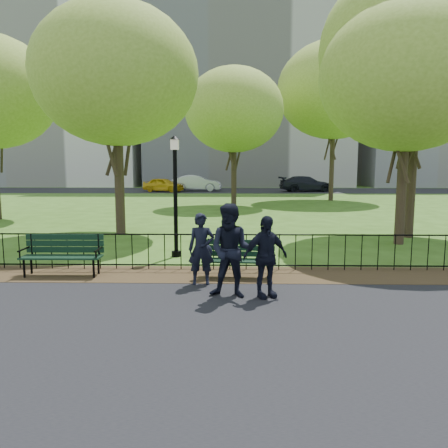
{
  "coord_description": "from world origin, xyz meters",
  "views": [
    {
      "loc": [
        0.28,
        -8.46,
        2.57
      ],
      "look_at": [
        0.07,
        1.5,
        1.21
      ],
      "focal_mm": 35.0,
      "sensor_mm": 36.0,
      "label": 1
    }
  ],
  "objects_px": {
    "tree_near_w": "(116,75)",
    "tree_far_e": "(334,90)",
    "lamppost": "(175,192)",
    "person_mid": "(232,251)",
    "tree_near_e": "(408,77)",
    "person_left": "(201,249)",
    "park_bench_main": "(226,254)",
    "sedan_silver": "(197,183)",
    "tree_far_c": "(234,110)",
    "person_right": "(265,257)",
    "tree_mid_e": "(419,49)",
    "sedan_dark": "(306,184)",
    "park_bench_left_a": "(63,250)",
    "taxi": "(163,185)"
  },
  "relations": [
    {
      "from": "park_bench_main",
      "to": "tree_near_w",
      "type": "bearing_deg",
      "value": 126.55
    },
    {
      "from": "tree_near_w",
      "to": "sedan_silver",
      "type": "height_order",
      "value": "tree_near_w"
    },
    {
      "from": "park_bench_left_a",
      "to": "sedan_silver",
      "type": "distance_m",
      "value": 32.47
    },
    {
      "from": "park_bench_left_a",
      "to": "tree_far_e",
      "type": "height_order",
      "value": "tree_far_e"
    },
    {
      "from": "person_left",
      "to": "tree_near_w",
      "type": "bearing_deg",
      "value": 114.32
    },
    {
      "from": "person_left",
      "to": "person_mid",
      "type": "relative_size",
      "value": 0.84
    },
    {
      "from": "park_bench_left_a",
      "to": "person_left",
      "type": "height_order",
      "value": "person_left"
    },
    {
      "from": "park_bench_left_a",
      "to": "lamppost",
      "type": "bearing_deg",
      "value": 41.85
    },
    {
      "from": "tree_far_e",
      "to": "sedan_silver",
      "type": "distance_m",
      "value": 16.61
    },
    {
      "from": "tree_mid_e",
      "to": "sedan_silver",
      "type": "xyz_separation_m",
      "value": [
        -9.77,
        26.87,
        -5.64
      ]
    },
    {
      "from": "lamppost",
      "to": "person_mid",
      "type": "relative_size",
      "value": 1.84
    },
    {
      "from": "person_left",
      "to": "person_right",
      "type": "distance_m",
      "value": 1.58
    },
    {
      "from": "park_bench_main",
      "to": "person_mid",
      "type": "relative_size",
      "value": 0.97
    },
    {
      "from": "tree_near_w",
      "to": "taxi",
      "type": "distance_m",
      "value": 25.63
    },
    {
      "from": "tree_near_w",
      "to": "person_right",
      "type": "relative_size",
      "value": 5.18
    },
    {
      "from": "tree_far_c",
      "to": "person_right",
      "type": "bearing_deg",
      "value": -88.23
    },
    {
      "from": "park_bench_left_a",
      "to": "tree_near_w",
      "type": "xyz_separation_m",
      "value": [
        -0.26,
        6.21,
        5.15
      ]
    },
    {
      "from": "tree_far_e",
      "to": "park_bench_left_a",
      "type": "bearing_deg",
      "value": -116.85
    },
    {
      "from": "tree_mid_e",
      "to": "person_right",
      "type": "bearing_deg",
      "value": -127.83
    },
    {
      "from": "person_right",
      "to": "person_left",
      "type": "bearing_deg",
      "value": 121.5
    },
    {
      "from": "tree_near_e",
      "to": "sedan_dark",
      "type": "bearing_deg",
      "value": 86.8
    },
    {
      "from": "tree_near_e",
      "to": "park_bench_main",
      "type": "bearing_deg",
      "value": -141.56
    },
    {
      "from": "park_bench_main",
      "to": "lamppost",
      "type": "distance_m",
      "value": 3.0
    },
    {
      "from": "tree_near_w",
      "to": "person_mid",
      "type": "relative_size",
      "value": 4.53
    },
    {
      "from": "lamppost",
      "to": "tree_near_w",
      "type": "height_order",
      "value": "tree_near_w"
    },
    {
      "from": "tree_mid_e",
      "to": "taxi",
      "type": "bearing_deg",
      "value": 116.59
    },
    {
      "from": "sedan_silver",
      "to": "sedan_dark",
      "type": "distance_m",
      "value": 10.5
    },
    {
      "from": "person_right",
      "to": "sedan_silver",
      "type": "height_order",
      "value": "person_right"
    },
    {
      "from": "lamppost",
      "to": "person_left",
      "type": "bearing_deg",
      "value": -72.27
    },
    {
      "from": "park_bench_main",
      "to": "tree_mid_e",
      "type": "relative_size",
      "value": 0.19
    },
    {
      "from": "park_bench_main",
      "to": "person_right",
      "type": "relative_size",
      "value": 1.11
    },
    {
      "from": "park_bench_left_a",
      "to": "tree_mid_e",
      "type": "relative_size",
      "value": 0.2
    },
    {
      "from": "person_right",
      "to": "taxi",
      "type": "bearing_deg",
      "value": 78.41
    },
    {
      "from": "tree_near_w",
      "to": "tree_far_e",
      "type": "height_order",
      "value": "tree_far_e"
    },
    {
      "from": "tree_far_e",
      "to": "person_left",
      "type": "relative_size",
      "value": 7.23
    },
    {
      "from": "taxi",
      "to": "park_bench_left_a",
      "type": "bearing_deg",
      "value": -155.06
    },
    {
      "from": "tree_near_e",
      "to": "tree_far_e",
      "type": "height_order",
      "value": "tree_far_e"
    },
    {
      "from": "taxi",
      "to": "sedan_dark",
      "type": "xyz_separation_m",
      "value": [
        13.54,
        0.7,
        0.07
      ]
    },
    {
      "from": "park_bench_main",
      "to": "lamppost",
      "type": "xyz_separation_m",
      "value": [
        -1.45,
        2.31,
        1.26
      ]
    },
    {
      "from": "tree_near_w",
      "to": "sedan_dark",
      "type": "relative_size",
      "value": 1.64
    },
    {
      "from": "tree_near_w",
      "to": "tree_far_e",
      "type": "xyz_separation_m",
      "value": [
        11.24,
        15.48,
        1.97
      ]
    },
    {
      "from": "tree_near_w",
      "to": "person_right",
      "type": "xyz_separation_m",
      "value": [
        4.83,
        -7.83,
        -4.93
      ]
    },
    {
      "from": "sedan_dark",
      "to": "tree_near_e",
      "type": "bearing_deg",
      "value": 168.01
    },
    {
      "from": "tree_far_e",
      "to": "sedan_dark",
      "type": "bearing_deg",
      "value": 90.48
    },
    {
      "from": "person_left",
      "to": "taxi",
      "type": "height_order",
      "value": "person_left"
    },
    {
      "from": "taxi",
      "to": "park_bench_main",
      "type": "bearing_deg",
      "value": -148.29
    },
    {
      "from": "tree_far_c",
      "to": "tree_far_e",
      "type": "height_order",
      "value": "tree_far_e"
    },
    {
      "from": "tree_near_w",
      "to": "tree_far_e",
      "type": "relative_size",
      "value": 0.74
    },
    {
      "from": "lamppost",
      "to": "tree_far_c",
      "type": "height_order",
      "value": "tree_far_c"
    },
    {
      "from": "park_bench_main",
      "to": "tree_mid_e",
      "type": "distance_m",
      "value": 10.4
    }
  ]
}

